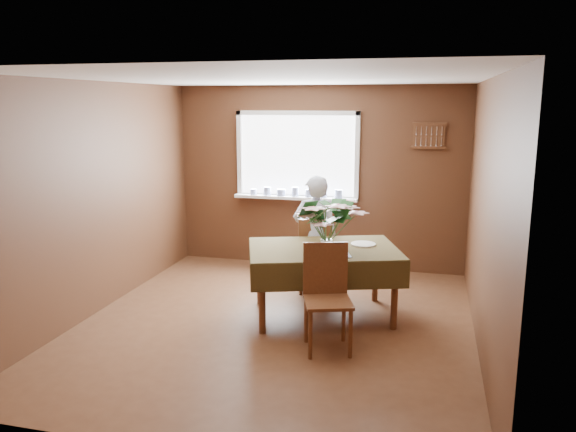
% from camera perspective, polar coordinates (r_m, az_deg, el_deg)
% --- Properties ---
extents(floor, '(4.50, 4.50, 0.00)m').
position_cam_1_polar(floor, '(5.95, -1.33, -11.01)').
color(floor, '#522F1C').
rests_on(floor, ground).
extents(ceiling, '(4.50, 4.50, 0.00)m').
position_cam_1_polar(ceiling, '(5.50, -1.46, 13.83)').
color(ceiling, white).
rests_on(ceiling, wall_back).
extents(wall_back, '(4.00, 0.00, 4.00)m').
position_cam_1_polar(wall_back, '(7.75, 3.11, 3.89)').
color(wall_back, brown).
rests_on(wall_back, floor).
extents(wall_front, '(4.00, 0.00, 4.00)m').
position_cam_1_polar(wall_front, '(3.54, -11.34, -5.63)').
color(wall_front, brown).
rests_on(wall_front, floor).
extents(wall_left, '(0.00, 4.50, 4.50)m').
position_cam_1_polar(wall_left, '(6.42, -18.86, 1.68)').
color(wall_left, brown).
rests_on(wall_left, floor).
extents(wall_right, '(0.00, 4.50, 4.50)m').
position_cam_1_polar(wall_right, '(5.41, 19.46, -0.10)').
color(wall_right, brown).
rests_on(wall_right, floor).
extents(window_assembly, '(1.72, 0.20, 1.22)m').
position_cam_1_polar(window_assembly, '(7.75, 0.87, 4.60)').
color(window_assembly, white).
rests_on(window_assembly, wall_back).
extents(spoon_rack, '(0.44, 0.05, 0.33)m').
position_cam_1_polar(spoon_rack, '(7.51, 14.13, 7.92)').
color(spoon_rack, brown).
rests_on(spoon_rack, wall_back).
extents(dining_table, '(1.82, 1.51, 0.77)m').
position_cam_1_polar(dining_table, '(5.99, 3.63, -4.10)').
color(dining_table, brown).
rests_on(dining_table, floor).
extents(chair_far, '(0.51, 0.51, 0.93)m').
position_cam_1_polar(chair_far, '(6.77, 2.64, -3.64)').
color(chair_far, brown).
rests_on(chair_far, floor).
extents(chair_near, '(0.54, 0.54, 0.99)m').
position_cam_1_polar(chair_near, '(5.30, 3.96, -7.70)').
color(chair_near, brown).
rests_on(chair_near, floor).
extents(seated_woman, '(0.61, 0.50, 1.44)m').
position_cam_1_polar(seated_woman, '(6.66, 2.78, -1.99)').
color(seated_woman, white).
rests_on(seated_woman, floor).
extents(flower_bouquet, '(0.63, 0.63, 0.54)m').
position_cam_1_polar(flower_bouquet, '(5.64, 3.96, -0.45)').
color(flower_bouquet, white).
rests_on(flower_bouquet, dining_table).
extents(side_plate, '(0.29, 0.29, 0.01)m').
position_cam_1_polar(side_plate, '(6.13, 7.65, -2.85)').
color(side_plate, white).
rests_on(side_plate, dining_table).
extents(table_knife, '(0.09, 0.19, 0.00)m').
position_cam_1_polar(table_knife, '(5.83, 5.15, -3.51)').
color(table_knife, silver).
rests_on(table_knife, dining_table).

